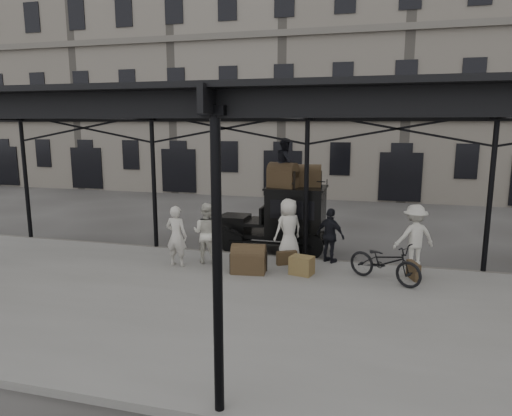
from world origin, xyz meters
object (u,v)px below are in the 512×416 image
at_px(steamer_trunk_roof_near, 283,177).
at_px(steamer_trunk_platform, 249,261).
at_px(taxi, 286,216).
at_px(porter_left, 176,236).
at_px(bicycle, 385,262).
at_px(porter_official, 330,236).

height_order(steamer_trunk_roof_near, steamer_trunk_platform, steamer_trunk_roof_near).
relative_size(taxi, steamer_trunk_roof_near, 4.01).
bearing_deg(porter_left, bicycle, -173.95).
xyz_separation_m(porter_official, steamer_trunk_platform, (-2.06, -1.55, -0.47)).
bearing_deg(steamer_trunk_roof_near, steamer_trunk_platform, -82.60).
relative_size(taxi, bicycle, 1.82).
bearing_deg(porter_official, steamer_trunk_platform, 66.50).
distance_m(steamer_trunk_roof_near, steamer_trunk_platform, 3.36).
relative_size(bicycle, steamer_trunk_roof_near, 2.21).
xyz_separation_m(taxi, steamer_trunk_roof_near, (-0.08, -0.25, 1.31)).
height_order(bicycle, steamer_trunk_platform, bicycle).
distance_m(porter_left, porter_official, 4.47).
distance_m(porter_left, bicycle, 5.77).
distance_m(taxi, steamer_trunk_platform, 3.03).
bearing_deg(bicycle, steamer_trunk_platform, 122.15).
height_order(taxi, porter_left, taxi).
bearing_deg(steamer_trunk_roof_near, porter_official, -17.79).
relative_size(porter_official, steamer_trunk_platform, 1.75).
relative_size(steamer_trunk_roof_near, steamer_trunk_platform, 0.98).
bearing_deg(porter_official, porter_left, 48.91).
xyz_separation_m(porter_left, steamer_trunk_platform, (2.16, -0.06, -0.54)).
relative_size(porter_official, steamer_trunk_roof_near, 1.78).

